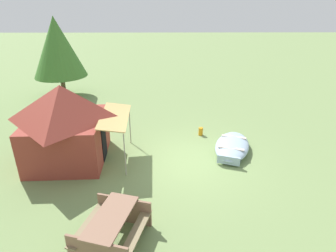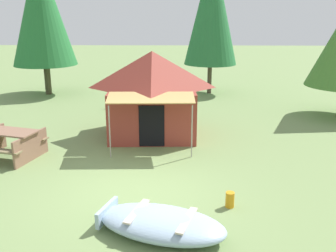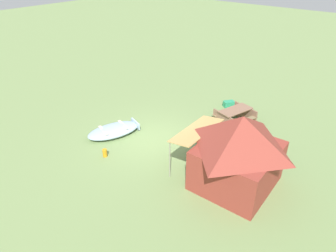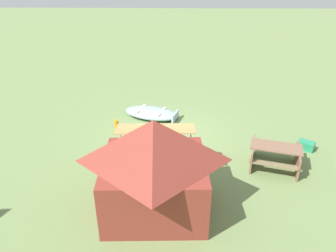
{
  "view_description": "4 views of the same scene",
  "coord_description": "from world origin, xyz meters",
  "px_view_note": "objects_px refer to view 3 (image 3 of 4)",
  "views": [
    {
      "loc": [
        -8.85,
        0.74,
        5.38
      ],
      "look_at": [
        0.37,
        0.65,
        1.22
      ],
      "focal_mm": 30.87,
      "sensor_mm": 36.0,
      "label": 1
    },
    {
      "loc": [
        1.0,
        -7.99,
        3.92
      ],
      "look_at": [
        0.8,
        1.14,
        1.2
      ],
      "focal_mm": 40.9,
      "sensor_mm": 36.0,
      "label": 2
    },
    {
      "loc": [
        8.38,
        7.76,
        7.34
      ],
      "look_at": [
        0.07,
        0.9,
        1.13
      ],
      "focal_mm": 32.54,
      "sensor_mm": 36.0,
      "label": 3
    },
    {
      "loc": [
        -0.3,
        11.31,
        6.23
      ],
      "look_at": [
        -0.06,
        0.97,
        0.97
      ],
      "focal_mm": 34.67,
      "sensor_mm": 36.0,
      "label": 4
    }
  ],
  "objects_px": {
    "beached_rowboat": "(114,130)",
    "cooler_box": "(229,104)",
    "canvas_cabin_tent": "(239,151)",
    "picnic_table": "(235,115)",
    "fuel_can": "(105,153)"
  },
  "relations": [
    {
      "from": "beached_rowboat",
      "to": "fuel_can",
      "type": "bearing_deg",
      "value": 36.14
    },
    {
      "from": "cooler_box",
      "to": "fuel_can",
      "type": "relative_size",
      "value": 1.72
    },
    {
      "from": "cooler_box",
      "to": "fuel_can",
      "type": "height_order",
      "value": "fuel_can"
    },
    {
      "from": "canvas_cabin_tent",
      "to": "cooler_box",
      "type": "height_order",
      "value": "canvas_cabin_tent"
    },
    {
      "from": "beached_rowboat",
      "to": "fuel_can",
      "type": "xyz_separation_m",
      "value": [
        1.41,
        1.03,
        -0.05
      ]
    },
    {
      "from": "canvas_cabin_tent",
      "to": "cooler_box",
      "type": "relative_size",
      "value": 6.29
    },
    {
      "from": "picnic_table",
      "to": "fuel_can",
      "type": "bearing_deg",
      "value": -25.34
    },
    {
      "from": "canvas_cabin_tent",
      "to": "picnic_table",
      "type": "height_order",
      "value": "canvas_cabin_tent"
    },
    {
      "from": "cooler_box",
      "to": "canvas_cabin_tent",
      "type": "bearing_deg",
      "value": 31.54
    },
    {
      "from": "cooler_box",
      "to": "picnic_table",
      "type": "bearing_deg",
      "value": 37.53
    },
    {
      "from": "canvas_cabin_tent",
      "to": "picnic_table",
      "type": "relative_size",
      "value": 1.82
    },
    {
      "from": "canvas_cabin_tent",
      "to": "cooler_box",
      "type": "xyz_separation_m",
      "value": [
        -5.39,
        -3.31,
        -1.27
      ]
    },
    {
      "from": "beached_rowboat",
      "to": "cooler_box",
      "type": "xyz_separation_m",
      "value": [
        -5.9,
        2.63,
        -0.05
      ]
    },
    {
      "from": "picnic_table",
      "to": "cooler_box",
      "type": "relative_size",
      "value": 3.46
    },
    {
      "from": "beached_rowboat",
      "to": "canvas_cabin_tent",
      "type": "xyz_separation_m",
      "value": [
        -0.5,
        5.94,
        1.22
      ]
    }
  ]
}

